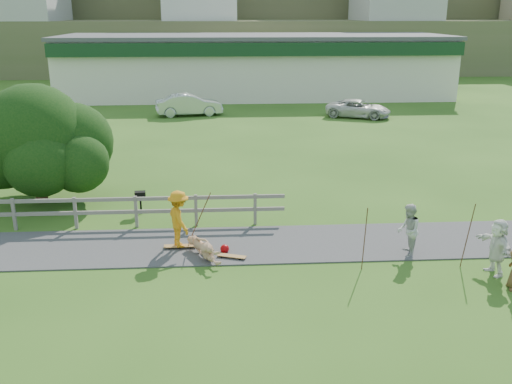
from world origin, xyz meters
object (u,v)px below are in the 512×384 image
Objects in this scene: car_white at (358,109)px; car_silver at (189,105)px; spectator_a at (408,230)px; skater_fallen at (204,248)px; tree at (37,153)px; skater_rider at (179,222)px; spectator_d at (497,247)px; bbq at (141,203)px.

car_silver is at bearing 105.26° from car_white.
car_white is (4.04, 23.10, -0.19)m from spectator_a.
skater_fallen is 0.28× the size of tree.
skater_rider is 9.10m from spectator_d.
skater_fallen is 24.50m from car_silver.
bbq is at bearing -103.23° from spectator_a.
car_white is (10.05, 22.93, 0.29)m from skater_fallen.
car_white is 22.58m from bbq.
bbq is at bearing -125.96° from spectator_d.
skater_rider is 23.71m from car_silver.
car_white is at bearing -49.84° from skater_rider.
tree is (-4.76, -18.69, 1.13)m from car_silver.
spectator_d is 11.83m from bbq.
spectator_a reaches higher than car_white.
tree is at bearing -102.04° from spectator_a.
skater_fallen is 6.04m from spectator_a.
skater_rider is at bearing 176.70° from car_white.
skater_rider is at bearing -112.22° from spectator_d.
tree is at bearing 24.21° from skater_rider.
spectator_d reaches higher than car_silver.
car_silver reaches higher than car_white.
skater_fallen is 1.08× the size of spectator_a.
skater_rider is at bearing -41.94° from tree.
bbq is (-1.60, 3.32, -0.46)m from skater_rider.
skater_rider is 1.20m from skater_fallen.
skater_rider is 1.10× the size of spectator_d.
spectator_d is at bearing -26.94° from tree.
tree reaches higher than skater_rider.
spectator_a is at bearing -34.38° from bbq.
skater_rider is 24.68m from car_white.
spectator_a is 13.75m from tree.
spectator_d is at bearing -128.47° from skater_rider.
spectator_d reaches higher than skater_fallen.
skater_rider reaches higher than spectator_d.
car_silver is 0.74× the size of tree.
car_silver reaches higher than skater_fallen.
tree is at bearing 156.01° from car_silver.
spectator_a is at bearing -121.54° from skater_rider.
skater_fallen is 0.38× the size of car_silver.
skater_fallen is at bearing -158.26° from skater_rider.
spectator_a is at bearing -25.64° from tree.
spectator_d is at bearing -169.38° from car_silver.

